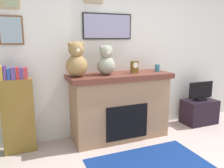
{
  "coord_description": "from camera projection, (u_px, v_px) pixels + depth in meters",
  "views": [
    {
      "loc": [
        -1.62,
        -1.56,
        1.62
      ],
      "look_at": [
        -0.3,
        1.66,
        0.91
      ],
      "focal_mm": 36.23,
      "sensor_mm": 36.0,
      "label": 1
    }
  ],
  "objects": [
    {
      "name": "tv_stand",
      "position": [
        199.0,
        112.0,
        4.34
      ],
      "size": [
        0.63,
        0.4,
        0.46
      ],
      "primitive_type": "cube",
      "color": "black",
      "rests_on": "ground_plane"
    },
    {
      "name": "candle_jar",
      "position": [
        157.0,
        68.0,
        3.79
      ],
      "size": [
        0.08,
        0.08,
        0.12
      ],
      "primitive_type": "cylinder",
      "color": "teal",
      "rests_on": "fireplace"
    },
    {
      "name": "area_rug",
      "position": [
        150.0,
        166.0,
        2.91
      ],
      "size": [
        1.54,
        0.94,
        0.01
      ],
      "primitive_type": "cube",
      "color": "navy",
      "rests_on": "ground_plane"
    },
    {
      "name": "mantel_clock",
      "position": [
        134.0,
        67.0,
        3.62
      ],
      "size": [
        0.11,
        0.08,
        0.19
      ],
      "color": "brown",
      "rests_on": "fireplace"
    },
    {
      "name": "bookshelf",
      "position": [
        18.0,
        113.0,
        3.17
      ],
      "size": [
        0.43,
        0.16,
        1.26
      ],
      "color": "brown",
      "rests_on": "ground_plane"
    },
    {
      "name": "fireplace",
      "position": [
        120.0,
        106.0,
        3.67
      ],
      "size": [
        1.65,
        0.62,
        1.06
      ],
      "color": "#967152",
      "rests_on": "ground_plane"
    },
    {
      "name": "back_wall",
      "position": [
        120.0,
        56.0,
        3.88
      ],
      "size": [
        5.2,
        0.15,
        2.6
      ],
      "color": "silver",
      "rests_on": "ground_plane"
    },
    {
      "name": "teddy_bear_brown",
      "position": [
        77.0,
        61.0,
        3.24
      ],
      "size": [
        0.32,
        0.32,
        0.51
      ],
      "color": "olive",
      "rests_on": "fireplace"
    },
    {
      "name": "teddy_bear_tan",
      "position": [
        106.0,
        62.0,
        3.42
      ],
      "size": [
        0.28,
        0.28,
        0.45
      ],
      "color": "gray",
      "rests_on": "fireplace"
    },
    {
      "name": "television",
      "position": [
        201.0,
        92.0,
        4.25
      ],
      "size": [
        0.54,
        0.14,
        0.36
      ],
      "color": "black",
      "rests_on": "tv_stand"
    }
  ]
}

